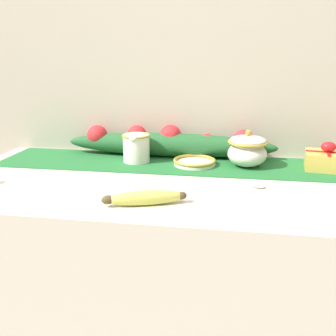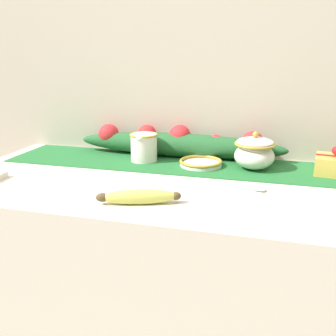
# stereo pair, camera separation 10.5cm
# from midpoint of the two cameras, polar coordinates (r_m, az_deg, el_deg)

# --- Properties ---
(countertop) EXTENTS (1.25, 0.63, 0.91)m
(countertop) POSITION_cam_midpoint_polar(r_m,az_deg,el_deg) (1.33, -3.99, -20.68)
(countertop) COLOR beige
(countertop) RESTS_ON ground_plane
(back_wall) EXTENTS (2.05, 0.04, 2.40)m
(back_wall) POSITION_cam_midpoint_polar(r_m,az_deg,el_deg) (1.39, -1.46, 14.12)
(back_wall) COLOR #B7AD99
(back_wall) RESTS_ON ground_plane
(table_runner) EXTENTS (1.15, 0.26, 0.00)m
(table_runner) POSITION_cam_midpoint_polar(r_m,az_deg,el_deg) (1.28, -2.67, 0.72)
(table_runner) COLOR #236B33
(table_runner) RESTS_ON countertop
(cream_pitcher) EXTENTS (0.10, 0.11, 0.10)m
(cream_pitcher) POSITION_cam_midpoint_polar(r_m,az_deg,el_deg) (1.29, -7.17, 3.21)
(cream_pitcher) COLOR white
(cream_pitcher) RESTS_ON countertop
(sugar_bowl) EXTENTS (0.13, 0.13, 0.12)m
(sugar_bowl) POSITION_cam_midpoint_polar(r_m,az_deg,el_deg) (1.24, 9.64, 2.66)
(sugar_bowl) COLOR white
(sugar_bowl) RESTS_ON countertop
(small_dish) EXTENTS (0.14, 0.14, 0.02)m
(small_dish) POSITION_cam_midpoint_polar(r_m,az_deg,el_deg) (1.25, 1.67, 0.91)
(small_dish) COLOR white
(small_dish) RESTS_ON countertop
(banana) EXTENTS (0.21, 0.10, 0.04)m
(banana) POSITION_cam_midpoint_polar(r_m,az_deg,el_deg) (0.92, -6.83, -4.59)
(banana) COLOR #CCD156
(banana) RESTS_ON countertop
(spoon) EXTENTS (0.15, 0.09, 0.01)m
(spoon) POSITION_cam_midpoint_polar(r_m,az_deg,el_deg) (1.06, 10.43, -2.65)
(spoon) COLOR silver
(spoon) RESTS_ON countertop
(gift_box) EXTENTS (0.15, 0.13, 0.09)m
(gift_box) POSITION_cam_midpoint_polar(r_m,az_deg,el_deg) (1.28, 20.94, 1.14)
(gift_box) COLOR gold
(gift_box) RESTS_ON countertop
(poinsettia_garland) EXTENTS (0.76, 0.10, 0.11)m
(poinsettia_garland) POSITION_cam_midpoint_polar(r_m,az_deg,el_deg) (1.35, -2.16, 3.82)
(poinsettia_garland) COLOR #235B2D
(poinsettia_garland) RESTS_ON countertop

